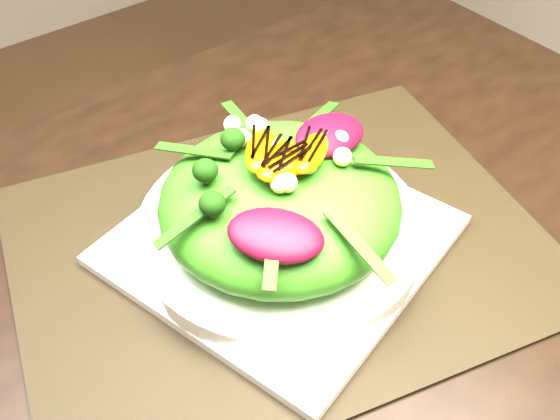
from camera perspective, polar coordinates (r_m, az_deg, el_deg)
placemat at (r=0.64m, az=-0.00°, el=-3.03°), size 0.58×0.49×0.00m
plate_base at (r=0.63m, az=-0.00°, el=-2.59°), size 0.33×0.33×0.01m
salad_bowl at (r=0.62m, az=-0.00°, el=-1.64°), size 0.27×0.27×0.02m
lettuce_mound at (r=0.60m, az=0.00°, el=0.75°), size 0.29×0.29×0.08m
radicchio_leaf at (r=0.61m, az=4.37°, el=6.54°), size 0.08×0.06×0.02m
orange_segment at (r=0.58m, az=-3.24°, el=4.69°), size 0.06×0.03×0.02m
broccoli_floret at (r=0.55m, az=-5.73°, el=3.07°), size 0.04×0.04×0.03m
macadamia_nut at (r=0.57m, az=5.54°, el=3.90°), size 0.02×0.02×0.02m
balsamic_drizzle at (r=0.57m, az=-3.27°, el=5.39°), size 0.04×0.00×0.00m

